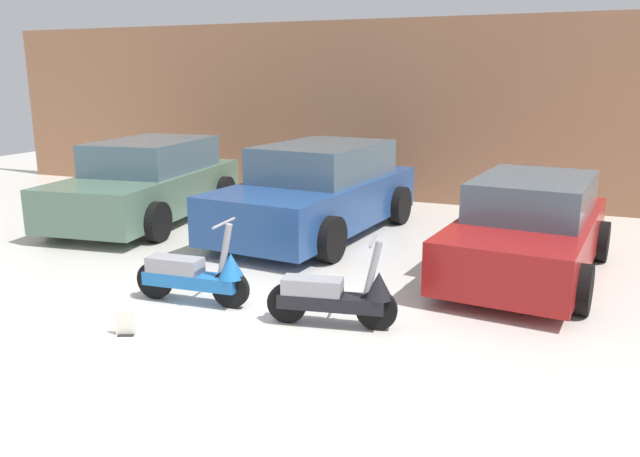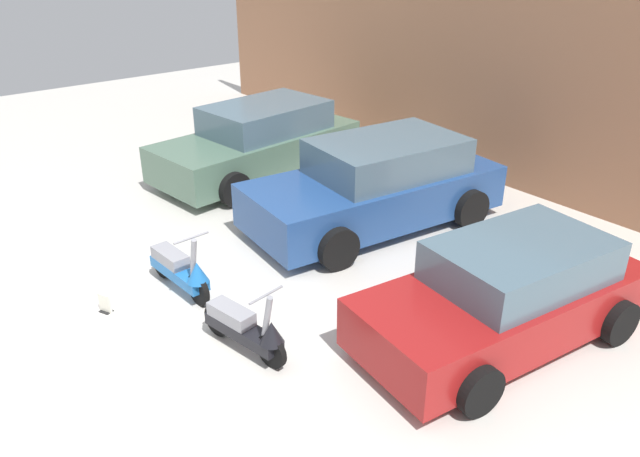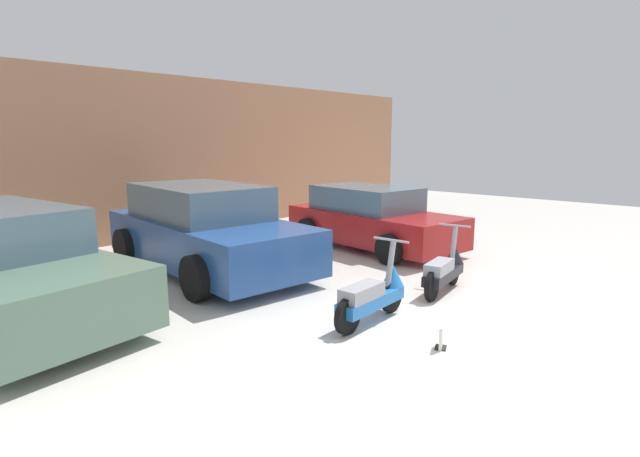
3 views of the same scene
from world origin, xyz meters
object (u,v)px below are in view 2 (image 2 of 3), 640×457
scooter_front_left (181,269)px  scooter_front_right (246,328)px  car_rear_center (377,185)px  car_rear_right (507,295)px  placard_near_left_scooter (105,304)px  car_rear_left (259,142)px

scooter_front_left → scooter_front_right: 1.73m
scooter_front_right → car_rear_center: bearing=104.8°
scooter_front_left → car_rear_center: (0.06, 3.62, 0.35)m
car_rear_right → placard_near_left_scooter: size_ratio=15.01×
scooter_front_left → placard_near_left_scooter: scooter_front_left is taller
car_rear_left → car_rear_right: size_ratio=1.12×
car_rear_left → car_rear_right: car_rear_left is taller
car_rear_center → car_rear_right: bearing=79.2°
car_rear_left → car_rear_right: (6.59, -0.83, -0.08)m
car_rear_left → scooter_front_left: bearing=36.6°
scooter_front_right → car_rear_right: size_ratio=0.35×
scooter_front_right → car_rear_left: (-4.88, 3.46, 0.34)m
scooter_front_left → placard_near_left_scooter: 1.08m
scooter_front_right → placard_near_left_scooter: 2.16m
placard_near_left_scooter → scooter_front_right: bearing=27.5°
scooter_front_left → car_rear_center: bearing=85.8°
car_rear_center → car_rear_right: size_ratio=1.15×
car_rear_right → car_rear_center: bearing=-100.3°
car_rear_left → car_rear_center: size_ratio=0.97×
car_rear_left → placard_near_left_scooter: size_ratio=16.87×
scooter_front_left → placard_near_left_scooter: bearing=-103.0°
placard_near_left_scooter → car_rear_center: bearing=87.0°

